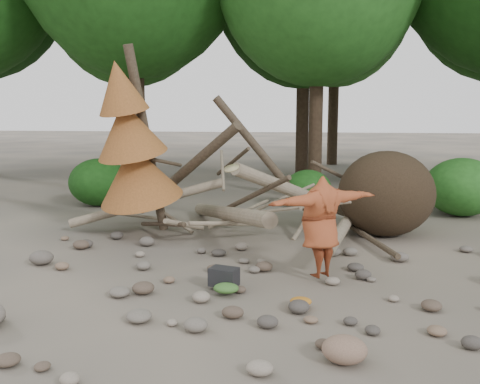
# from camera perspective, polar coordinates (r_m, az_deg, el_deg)

# --- Properties ---
(ground) EXTENTS (120.00, 120.00, 0.00)m
(ground) POSITION_cam_1_polar(r_m,az_deg,el_deg) (8.71, 1.55, -10.72)
(ground) COLOR #514C44
(ground) RESTS_ON ground
(deadfall_pile) EXTENTS (8.55, 5.24, 3.30)m
(deadfall_pile) POSITION_cam_1_polar(r_m,az_deg,el_deg) (12.61, 12.75, -0.34)
(deadfall_pile) COLOR #332619
(deadfall_pile) RESTS_ON ground
(dead_conifer) EXTENTS (2.06, 2.16, 4.35)m
(dead_conifer) POSITION_cam_1_polar(r_m,az_deg,el_deg) (12.22, -11.46, 4.89)
(dead_conifer) COLOR #4C3F30
(dead_conifer) RESTS_ON ground
(bush_left) EXTENTS (1.80, 1.80, 1.44)m
(bush_left) POSITION_cam_1_polar(r_m,az_deg,el_deg) (16.77, -14.81, 1.03)
(bush_left) COLOR #174612
(bush_left) RESTS_ON ground
(bush_mid) EXTENTS (1.40, 1.40, 1.12)m
(bush_mid) POSITION_cam_1_polar(r_m,az_deg,el_deg) (16.14, 7.26, 0.38)
(bush_mid) COLOR #1F5919
(bush_mid) RESTS_ON ground
(bush_right) EXTENTS (2.00, 2.00, 1.60)m
(bush_right) POSITION_cam_1_polar(r_m,az_deg,el_deg) (15.87, 22.60, 0.50)
(bush_right) COLOR #286920
(bush_right) RESTS_ON ground
(frisbee_thrower) EXTENTS (2.67, 1.69, 1.95)m
(frisbee_thrower) POSITION_cam_1_polar(r_m,az_deg,el_deg) (9.17, 8.58, -3.66)
(frisbee_thrower) COLOR #944021
(frisbee_thrower) RESTS_ON ground
(backpack) EXTENTS (0.51, 0.41, 0.30)m
(backpack) POSITION_cam_1_polar(r_m,az_deg,el_deg) (8.85, -1.72, -9.40)
(backpack) COLOR black
(backpack) RESTS_ON ground
(cloth_green) EXTENTS (0.40, 0.34, 0.15)m
(cloth_green) POSITION_cam_1_polar(r_m,az_deg,el_deg) (8.57, -1.49, -10.53)
(cloth_green) COLOR #386628
(cloth_green) RESTS_ON ground
(cloth_orange) EXTENTS (0.32, 0.26, 0.12)m
(cloth_orange) POSITION_cam_1_polar(r_m,az_deg,el_deg) (8.12, 6.50, -11.83)
(cloth_orange) COLOR #A7651C
(cloth_orange) RESTS_ON ground
(boulder_front_right) EXTENTS (0.53, 0.48, 0.32)m
(boulder_front_right) POSITION_cam_1_polar(r_m,az_deg,el_deg) (6.57, 11.09, -16.16)
(boulder_front_right) COLOR #856653
(boulder_front_right) RESTS_ON ground
(boulder_mid_left) EXTENTS (0.45, 0.41, 0.27)m
(boulder_mid_left) POSITION_cam_1_polar(r_m,az_deg,el_deg) (10.85, -20.42, -6.57)
(boulder_mid_left) COLOR #5B544D
(boulder_mid_left) RESTS_ON ground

